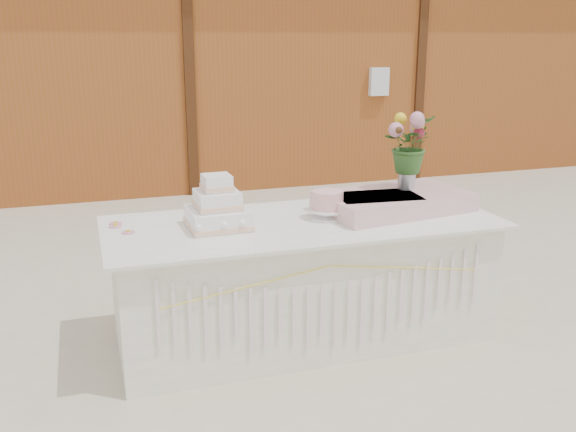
% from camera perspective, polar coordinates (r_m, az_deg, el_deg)
% --- Properties ---
extents(ground, '(80.00, 80.00, 0.00)m').
position_cam_1_polar(ground, '(4.20, 1.28, -10.56)').
color(ground, beige).
rests_on(ground, ground).
extents(barn, '(12.60, 4.60, 3.30)m').
position_cam_1_polar(barn, '(9.63, -10.91, 14.37)').
color(barn, brown).
rests_on(barn, ground).
extents(cake_table, '(2.40, 1.00, 0.77)m').
position_cam_1_polar(cake_table, '(4.04, 1.34, -5.66)').
color(cake_table, white).
rests_on(cake_table, ground).
extents(wedding_cake, '(0.36, 0.36, 0.32)m').
position_cam_1_polar(wedding_cake, '(3.78, -6.28, 0.55)').
color(wedding_cake, white).
rests_on(wedding_cake, cake_table).
extents(pink_cake_stand, '(0.24, 0.24, 0.18)m').
position_cam_1_polar(pink_cake_stand, '(3.95, 3.54, 1.14)').
color(pink_cake_stand, white).
rests_on(pink_cake_stand, cake_table).
extents(satin_runner, '(1.02, 0.69, 0.12)m').
position_cam_1_polar(satin_runner, '(4.20, 9.40, 1.29)').
color(satin_runner, beige).
rests_on(satin_runner, cake_table).
extents(flower_vase, '(0.12, 0.12, 0.16)m').
position_cam_1_polar(flower_vase, '(4.29, 10.51, 3.44)').
color(flower_vase, '#BBBABF').
rests_on(flower_vase, satin_runner).
extents(bouquet, '(0.44, 0.43, 0.37)m').
position_cam_1_polar(bouquet, '(4.24, 10.68, 6.90)').
color(bouquet, '#305B24').
rests_on(bouquet, flower_vase).
extents(loose_flowers, '(0.27, 0.39, 0.02)m').
position_cam_1_polar(loose_flowers, '(3.84, -14.18, -1.13)').
color(loose_flowers, pink).
rests_on(loose_flowers, cake_table).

